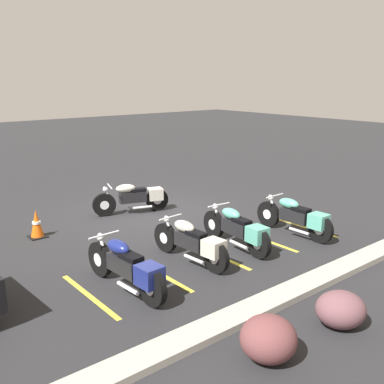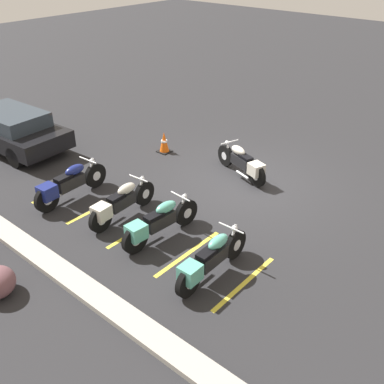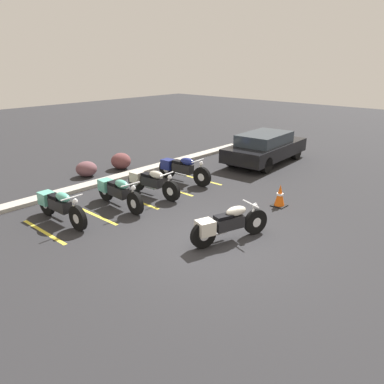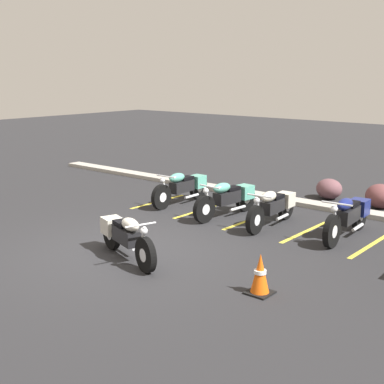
{
  "view_description": "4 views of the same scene",
  "coord_description": "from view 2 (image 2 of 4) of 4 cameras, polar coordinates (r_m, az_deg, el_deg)",
  "views": [
    {
      "loc": [
        6.78,
        10.28,
        3.76
      ],
      "look_at": [
        -0.55,
        1.31,
        0.79
      ],
      "focal_mm": 42.0,
      "sensor_mm": 36.0,
      "label": 1
    },
    {
      "loc": [
        -6.14,
        9.5,
        6.12
      ],
      "look_at": [
        -0.21,
        2.57,
        0.88
      ],
      "focal_mm": 42.0,
      "sensor_mm": 36.0,
      "label": 2
    },
    {
      "loc": [
        -6.32,
        -5.06,
        4.14
      ],
      "look_at": [
        0.85,
        1.39,
        0.72
      ],
      "focal_mm": 35.0,
      "sensor_mm": 36.0,
      "label": 3
    },
    {
      "loc": [
        7.53,
        -6.94,
        3.5
      ],
      "look_at": [
        0.11,
        1.96,
        0.91
      ],
      "focal_mm": 50.0,
      "sensor_mm": 36.0,
      "label": 4
    }
  ],
  "objects": [
    {
      "name": "ground",
      "position": [
        12.86,
        6.77,
        1.2
      ],
      "size": [
        60.0,
        60.0,
        0.0
      ],
      "primitive_type": "plane",
      "color": "#262628"
    },
    {
      "name": "motorcycle_cream_featured",
      "position": [
        12.96,
        6.5,
        3.73
      ],
      "size": [
        2.1,
        0.94,
        0.85
      ],
      "rotation": [
        0.0,
        0.0,
        -0.32
      ],
      "color": "black",
      "rests_on": "ground"
    },
    {
      "name": "parked_bike_0",
      "position": [
        9.11,
        2.26,
        -8.55
      ],
      "size": [
        0.62,
        2.22,
        0.87
      ],
      "rotation": [
        0.0,
        0.0,
        -1.56
      ],
      "color": "black",
      "rests_on": "ground"
    },
    {
      "name": "parked_bike_1",
      "position": [
        10.21,
        -4.38,
        -3.86
      ],
      "size": [
        0.63,
        2.23,
        0.88
      ],
      "rotation": [
        0.0,
        0.0,
        -1.65
      ],
      "color": "black",
      "rests_on": "ground"
    },
    {
      "name": "parked_bike_2",
      "position": [
        11.05,
        -9.16,
        -1.39
      ],
      "size": [
        0.61,
        2.18,
        0.86
      ],
      "rotation": [
        0.0,
        0.0,
        -1.5
      ],
      "color": "black",
      "rests_on": "ground"
    },
    {
      "name": "parked_bike_3",
      "position": [
        12.13,
        -15.49,
        1.0
      ],
      "size": [
        0.65,
        2.31,
        0.91
      ],
      "rotation": [
        0.0,
        0.0,
        -1.51
      ],
      "color": "black",
      "rests_on": "ground"
    },
    {
      "name": "car_black",
      "position": [
        15.82,
        -22.1,
        7.52
      ],
      "size": [
        4.4,
        2.05,
        1.29
      ],
      "rotation": [
        0.0,
        0.0,
        0.06
      ],
      "color": "black",
      "rests_on": "ground"
    },
    {
      "name": "concrete_curb",
      "position": [
        9.4,
        -14.03,
        -11.39
      ],
      "size": [
        18.0,
        0.5,
        0.12
      ],
      "primitive_type": "cube",
      "color": "#A8A399",
      "rests_on": "ground"
    },
    {
      "name": "traffic_cone",
      "position": [
        14.54,
        -3.55,
        6.28
      ],
      "size": [
        0.4,
        0.4,
        0.68
      ],
      "color": "black",
      "rests_on": "ground"
    },
    {
      "name": "stall_line_0",
      "position": [
        9.32,
        6.66,
        -11.44
      ],
      "size": [
        0.1,
        2.1,
        0.0
      ],
      "primitive_type": "cube",
      "color": "gold",
      "rests_on": "ground"
    },
    {
      "name": "stall_line_1",
      "position": [
        10.01,
        -0.5,
        -7.8
      ],
      "size": [
        0.1,
        2.1,
        0.0
      ],
      "primitive_type": "cube",
      "color": "gold",
      "rests_on": "ground"
    },
    {
      "name": "stall_line_2",
      "position": [
        10.88,
        -6.53,
        -4.59
      ],
      "size": [
        0.1,
        2.1,
        0.0
      ],
      "primitive_type": "cube",
      "color": "gold",
      "rests_on": "ground"
    },
    {
      "name": "stall_line_3",
      "position": [
        11.87,
        -11.57,
        -1.84
      ],
      "size": [
        0.1,
        2.1,
        0.0
      ],
      "primitive_type": "cube",
      "color": "gold",
      "rests_on": "ground"
    },
    {
      "name": "stall_line_4",
      "position": [
        12.97,
        -15.78,
        0.47
      ],
      "size": [
        0.1,
        2.1,
        0.0
      ],
      "primitive_type": "cube",
      "color": "gold",
      "rests_on": "ground"
    }
  ]
}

